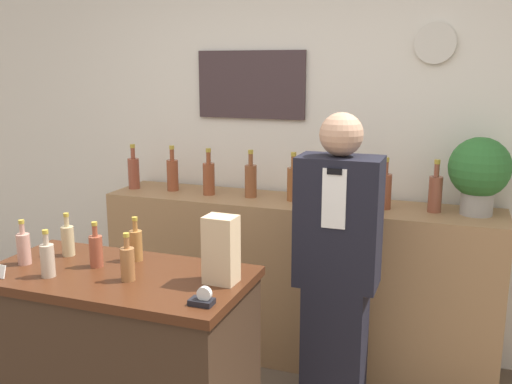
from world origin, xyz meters
The scene contains 21 objects.
back_wall centered at (0.00, 2.00, 1.35)m, with size 5.20×0.09×2.70m.
back_shelf centered at (0.07, 1.71, 0.51)m, with size 2.40×0.46×1.01m.
display_counter centered at (-0.36, 0.43, 0.48)m, with size 1.15×0.59×0.95m.
shopkeeper centered at (0.45, 1.14, 0.80)m, with size 0.40×0.25×1.60m.
potted_plant centered at (1.09, 1.74, 1.26)m, with size 0.33×0.33×0.43m.
paper_bag centered at (0.11, 0.48, 1.09)m, with size 0.13×0.11×0.28m.
tape_dispenser centered at (0.13, 0.25, 0.97)m, with size 0.09×0.06×0.07m.
counter_bottle_0 centered at (-0.81, 0.38, 1.03)m, with size 0.06×0.06×0.20m.
counter_bottle_1 centered at (-0.70, 0.55, 1.03)m, with size 0.06×0.06×0.20m.
counter_bottle_2 centered at (-0.60, 0.29, 1.03)m, with size 0.06×0.06×0.20m.
counter_bottle_3 centered at (-0.48, 0.47, 1.03)m, with size 0.06×0.06×0.20m.
counter_bottle_4 centered at (-0.36, 0.60, 1.03)m, with size 0.06×0.06×0.20m.
counter_bottle_5 centered at (-0.26, 0.37, 1.03)m, with size 0.06×0.06×0.20m.
shelf_bottle_0 centered at (-1.05, 1.69, 1.12)m, with size 0.07×0.07×0.30m.
shelf_bottle_1 centered at (-0.78, 1.72, 1.12)m, with size 0.07×0.07×0.30m.
shelf_bottle_2 centered at (-0.50, 1.69, 1.12)m, with size 0.07×0.07×0.30m.
shelf_bottle_3 centered at (-0.23, 1.71, 1.12)m, with size 0.07×0.07×0.30m.
shelf_bottle_4 centered at (0.05, 1.71, 1.12)m, with size 0.07×0.07×0.30m.
shelf_bottle_5 centered at (0.32, 1.71, 1.12)m, with size 0.07×0.07×0.30m.
shelf_bottle_6 centered at (0.59, 1.70, 1.12)m, with size 0.07×0.07×0.30m.
shelf_bottle_7 centered at (0.87, 1.72, 1.12)m, with size 0.07×0.07×0.30m.
Camera 1 is at (0.99, -1.53, 1.82)m, focal length 40.00 mm.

